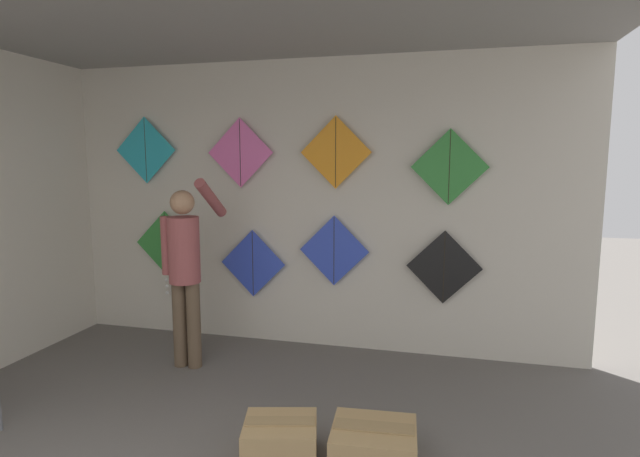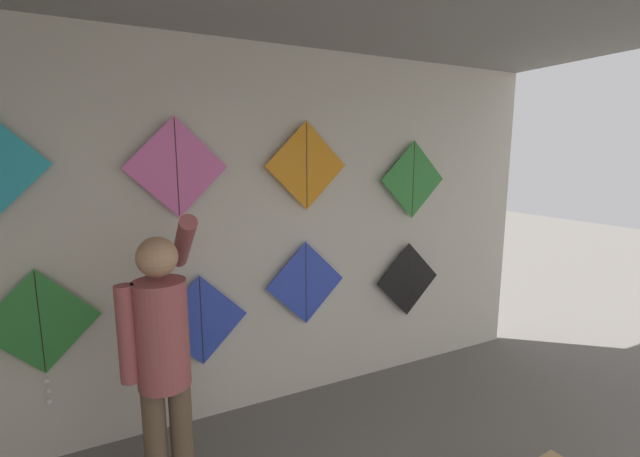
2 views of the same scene
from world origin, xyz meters
TOP-DOWN VIEW (x-y plane):
  - back_panel at (0.00, 3.60)m, footprint 5.51×0.06m
  - shopkeeper at (-0.76, 2.78)m, footprint 0.43×0.59m
  - kite_0 at (-1.40, 3.51)m, footprint 0.68×0.04m
  - kite_1 at (-0.42, 3.51)m, footprint 0.68×0.01m
  - kite_2 at (0.42, 3.51)m, footprint 0.68×0.01m
  - kite_3 at (1.45, 3.51)m, footprint 0.68×0.01m
  - kite_5 at (-0.53, 3.51)m, footprint 0.68×0.01m
  - kite_6 at (0.43, 3.51)m, footprint 0.68×0.01m
  - kite_7 at (1.47, 3.51)m, footprint 0.68×0.01m

SIDE VIEW (x-z plane):
  - kite_1 at x=-0.42m, z-range 0.47..1.15m
  - kite_3 at x=1.45m, z-range 0.53..1.21m
  - kite_0 at x=-1.40m, z-range 0.50..1.39m
  - shopkeeper at x=-0.76m, z-range 0.11..1.80m
  - kite_2 at x=0.42m, z-range 0.64..1.32m
  - back_panel at x=0.00m, z-range 0.00..2.80m
  - kite_7 at x=1.47m, z-range 1.44..2.12m
  - kite_5 at x=-0.53m, z-range 1.57..2.26m
  - kite_6 at x=0.43m, z-range 1.57..2.26m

